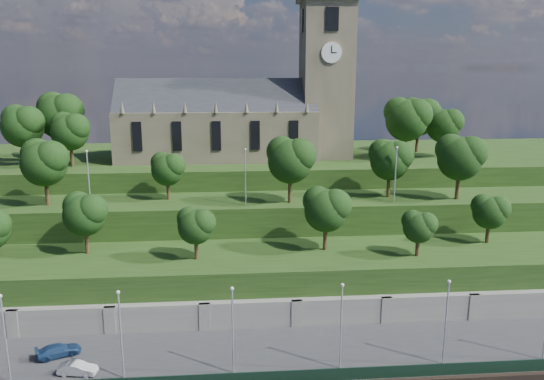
{
  "coord_description": "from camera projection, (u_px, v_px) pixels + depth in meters",
  "views": [
    {
      "loc": [
        -1.96,
        -41.76,
        29.64
      ],
      "look_at": [
        3.8,
        30.0,
        13.06
      ],
      "focal_mm": 35.0,
      "sensor_mm": 36.0,
      "label": 1
    }
  ],
  "objects": [
    {
      "name": "trees_hilltop",
      "position": [
        237.0,
        119.0,
        86.08
      ],
      "size": [
        73.54,
        16.01,
        10.89
      ],
      "color": "#342514",
      "rests_on": "hilltop"
    },
    {
      "name": "hilltop",
      "position": [
        242.0,
        196.0,
        94.26
      ],
      "size": [
        160.0,
        32.0,
        15.0
      ],
      "primitive_type": "cube",
      "color": "#1E3913",
      "rests_on": "ground"
    },
    {
      "name": "embankment_lower",
      "position": [
        249.0,
        286.0,
        63.96
      ],
      "size": [
        160.0,
        12.0,
        8.0
      ],
      "primitive_type": "cube",
      "color": "#1E3913",
      "rests_on": "ground"
    },
    {
      "name": "car_middle",
      "position": [
        78.0,
        369.0,
        48.88
      ],
      "size": [
        3.71,
        1.74,
        1.17
      ],
      "primitive_type": "imported",
      "rotation": [
        0.0,
        0.0,
        1.43
      ],
      "color": "#A4A4A9",
      "rests_on": "promenade"
    },
    {
      "name": "retaining_wall",
      "position": [
        251.0,
        320.0,
        58.44
      ],
      "size": [
        160.0,
        2.1,
        5.0
      ],
      "color": "slate",
      "rests_on": "ground"
    },
    {
      "name": "fence",
      "position": [
        256.0,
        378.0,
        47.37
      ],
      "size": [
        160.0,
        0.1,
        1.2
      ],
      "primitive_type": "cube",
      "color": "black",
      "rests_on": "promenade"
    },
    {
      "name": "lamp_posts_promenade",
      "position": [
        233.0,
        325.0,
        48.09
      ],
      "size": [
        60.36,
        0.36,
        8.6
      ],
      "color": "#B2B2B7",
      "rests_on": "promenade"
    },
    {
      "name": "lamp_posts_upper",
      "position": [
        245.0,
        172.0,
        68.95
      ],
      "size": [
        40.36,
        0.36,
        7.61
      ],
      "color": "#B2B2B7",
      "rests_on": "embankment_upper"
    },
    {
      "name": "promenade",
      "position": [
        253.0,
        362.0,
        52.98
      ],
      "size": [
        160.0,
        12.0,
        2.0
      ],
      "primitive_type": "cube",
      "color": "#2D2D30",
      "rests_on": "ground"
    },
    {
      "name": "trees_lower",
      "position": [
        230.0,
        216.0,
        62.12
      ],
      "size": [
        63.82,
        8.85,
        7.82
      ],
      "color": "#342514",
      "rests_on": "embankment_lower"
    },
    {
      "name": "car_right",
      "position": [
        58.0,
        350.0,
        52.01
      ],
      "size": [
        4.51,
        3.23,
        1.21
      ],
      "primitive_type": "imported",
      "rotation": [
        0.0,
        0.0,
        1.98
      ],
      "color": "navy",
      "rests_on": "promenade"
    },
    {
      "name": "embankment_upper",
      "position": [
        246.0,
        241.0,
        74.2
      ],
      "size": [
        160.0,
        10.0,
        12.0
      ],
      "primitive_type": "cube",
      "color": "#1E3913",
      "rests_on": "ground"
    },
    {
      "name": "church",
      "position": [
        246.0,
        113.0,
        87.05
      ],
      "size": [
        38.6,
        12.35,
        27.6
      ],
      "color": "brown",
      "rests_on": "hilltop"
    },
    {
      "name": "trees_upper",
      "position": [
        284.0,
        159.0,
        70.88
      ],
      "size": [
        61.72,
        8.2,
        8.97
      ],
      "color": "#342514",
      "rests_on": "embankment_upper"
    }
  ]
}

